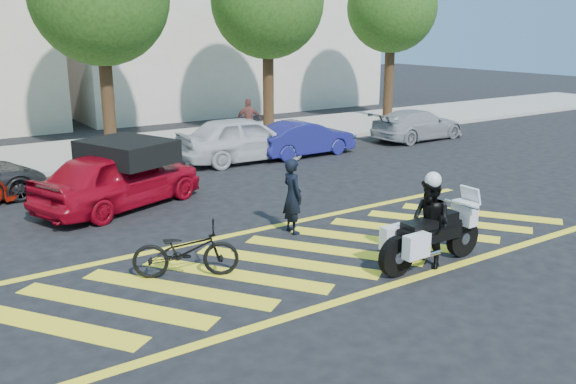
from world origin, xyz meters
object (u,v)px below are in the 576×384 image
officer_bike (292,196)px  parked_mid_right (244,139)px  parked_right (304,138)px  parked_far_right (418,125)px  bicycle (186,251)px  officer_moto (430,224)px  police_motorcycle (430,236)px  red_convertible (119,178)px

officer_bike → parked_mid_right: (2.69, 6.76, -0.06)m
parked_right → parked_far_right: 5.40m
bicycle → parked_mid_right: bearing=-9.4°
officer_bike → officer_moto: (1.01, -2.98, 0.02)m
parked_mid_right → parked_right: (2.15, -0.32, -0.16)m
officer_bike → parked_mid_right: bearing=-17.1°
police_motorcycle → parked_right: parked_right is taller
police_motorcycle → officer_moto: size_ratio=1.49×
officer_moto → parked_far_right: size_ratio=0.41×
parked_right → red_convertible: bearing=108.4°
parked_far_right → police_motorcycle: bearing=133.6°
officer_bike → police_motorcycle: 3.15m
officer_bike → parked_far_right: size_ratio=0.40×
parked_mid_right → parked_far_right: bearing=-89.4°
police_motorcycle → red_convertible: 7.67m
officer_moto → parked_far_right: 13.19m
bicycle → red_convertible: 4.84m
parked_right → bicycle: bearing=132.6°
bicycle → officer_moto: bearing=-90.9°
parked_far_right → officer_moto: bearing=133.5°
police_motorcycle → red_convertible: bearing=116.3°
bicycle → parked_mid_right: (5.59, 7.71, 0.26)m
officer_bike → parked_right: 8.06m
red_convertible → parked_right: (7.28, 2.58, -0.14)m
police_motorcycle → parked_right: (3.82, 9.42, 0.00)m
officer_bike → bicycle: size_ratio=0.88×
police_motorcycle → red_convertible: (-3.47, 6.84, 0.14)m
officer_bike → parked_mid_right: officer_bike is taller
bicycle → red_convertible: size_ratio=0.43×
bicycle → parked_mid_right: 9.53m
police_motorcycle → officer_bike: bearing=108.4°
bicycle → parked_far_right: parked_far_right is taller
officer_moto → parked_right: size_ratio=0.46×
officer_bike → officer_moto: size_ratio=0.98×
police_motorcycle → officer_moto: officer_moto is taller
parked_mid_right → parked_right: size_ratio=1.22×
officer_bike → parked_far_right: bearing=-53.3°
bicycle → parked_mid_right: parked_mid_right is taller
parked_mid_right → bicycle: bearing=147.1°
police_motorcycle → parked_right: bearing=67.4°
officer_bike → bicycle: bearing=112.6°
bicycle → red_convertible: (0.46, 4.81, 0.25)m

